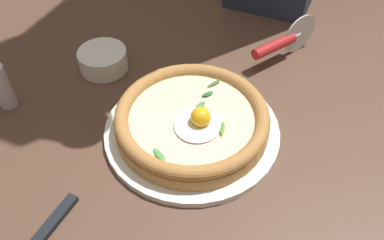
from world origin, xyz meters
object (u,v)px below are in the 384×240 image
(pizza, at_px, (192,119))
(side_bowl, at_px, (103,60))
(pepper_shaker, at_px, (2,87))
(pizza_cutter, at_px, (282,42))

(pizza, bearing_deg, side_bowl, -118.53)
(pizza, xyz_separation_m, pepper_shaker, (0.03, -0.34, 0.01))
(pepper_shaker, bearing_deg, pizza, 94.48)
(pizza, bearing_deg, pizza_cutter, 154.97)
(pizza, distance_m, pepper_shaker, 0.34)
(pepper_shaker, bearing_deg, side_bowl, 139.64)
(pizza_cutter, bearing_deg, pepper_shaker, -59.15)
(pepper_shaker, bearing_deg, pizza_cutter, 120.85)
(pizza, relative_size, pepper_shaker, 2.96)
(pizza_cutter, bearing_deg, pizza, -25.03)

